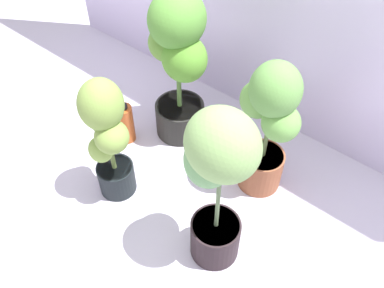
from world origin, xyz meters
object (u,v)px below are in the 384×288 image
(potted_plant_front_left, at_px, (107,135))
(nutrient_bottle, at_px, (125,123))
(potted_plant_back_right, at_px, (268,124))
(potted_plant_front_right, at_px, (217,179))
(potted_plant_back_left, at_px, (178,60))

(potted_plant_front_left, xyz_separation_m, nutrient_bottle, (-0.22, 0.29, -0.28))
(potted_plant_back_right, relative_size, nutrient_bottle, 2.94)
(potted_plant_back_right, height_order, potted_plant_front_right, potted_plant_front_right)
(potted_plant_back_right, height_order, nutrient_bottle, potted_plant_back_right)
(potted_plant_back_right, relative_size, potted_plant_front_right, 0.88)
(potted_plant_back_left, xyz_separation_m, potted_plant_front_right, (0.61, -0.49, 0.01))
(potted_plant_front_left, bearing_deg, potted_plant_back_left, 92.98)
(potted_plant_back_left, height_order, potted_plant_front_right, potted_plant_back_left)
(potted_plant_front_left, relative_size, potted_plant_back_left, 0.81)
(potted_plant_front_right, relative_size, nutrient_bottle, 3.33)
(potted_plant_front_left, height_order, potted_plant_front_right, potted_plant_front_right)
(potted_plant_front_right, bearing_deg, potted_plant_back_right, 95.68)
(potted_plant_front_right, height_order, nutrient_bottle, potted_plant_front_right)
(potted_plant_front_left, xyz_separation_m, potted_plant_back_right, (0.54, 0.50, 0.02))
(potted_plant_back_right, bearing_deg, potted_plant_front_right, -84.32)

